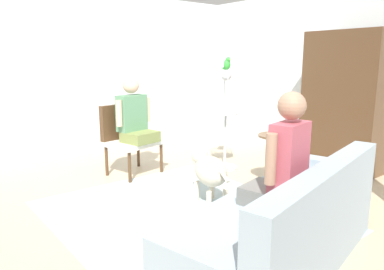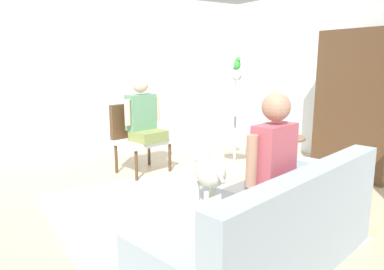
{
  "view_description": "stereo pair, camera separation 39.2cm",
  "coord_description": "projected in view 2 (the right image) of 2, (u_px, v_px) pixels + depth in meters",
  "views": [
    {
      "loc": [
        2.86,
        -2.26,
        1.56
      ],
      "look_at": [
        -0.15,
        0.14,
        0.77
      ],
      "focal_mm": 34.33,
      "sensor_mm": 36.0,
      "label": 1
    },
    {
      "loc": [
        3.09,
        -1.94,
        1.56
      ],
      "look_at": [
        -0.15,
        0.14,
        0.77
      ],
      "focal_mm": 34.33,
      "sensor_mm": 36.0,
      "label": 2
    }
  ],
  "objects": [
    {
      "name": "couch",
      "position": [
        270.0,
        230.0,
        2.79
      ],
      "size": [
        1.31,
        2.18,
        0.83
      ],
      "color": "#8EA0AD",
      "rests_on": "ground"
    },
    {
      "name": "person_on_armchair",
      "position": [
        143.0,
        115.0,
        5.03
      ],
      "size": [
        0.51,
        0.57,
        0.86
      ],
      "color": "olive"
    },
    {
      "name": "armchair",
      "position": [
        137.0,
        132.0,
        5.18
      ],
      "size": [
        0.7,
        0.78,
        0.96
      ],
      "color": "#4C331E",
      "rests_on": "ground"
    },
    {
      "name": "round_end_table",
      "position": [
        284.0,
        156.0,
        4.43
      ],
      "size": [
        0.49,
        0.49,
        0.66
      ],
      "color": "brown",
      "rests_on": "ground"
    },
    {
      "name": "armoire_cabinet",
      "position": [
        361.0,
        104.0,
        4.97
      ],
      "size": [
        1.1,
        0.56,
        1.96
      ],
      "primitive_type": "cube",
      "color": "#4C331E",
      "rests_on": "ground"
    },
    {
      "name": "left_wall",
      "position": [
        110.0,
        74.0,
        6.25
      ],
      "size": [
        0.12,
        6.64,
        2.66
      ],
      "primitive_type": "cube",
      "color": "silver",
      "rests_on": "ground"
    },
    {
      "name": "area_rug",
      "position": [
        181.0,
        215.0,
        3.76
      ],
      "size": [
        2.76,
        2.35,
        0.01
      ],
      "primitive_type": "cube",
      "color": "#9EB2B7",
      "rests_on": "ground"
    },
    {
      "name": "person_on_couch",
      "position": [
        268.0,
        164.0,
        2.69
      ],
      "size": [
        0.5,
        0.5,
        0.89
      ],
      "color": "#62635F"
    },
    {
      "name": "parrot",
      "position": [
        237.0,
        64.0,
        5.03
      ],
      "size": [
        0.17,
        0.1,
        0.18
      ],
      "color": "green",
      "rests_on": "bird_cage_stand"
    },
    {
      "name": "dog",
      "position": [
        209.0,
        171.0,
        3.96
      ],
      "size": [
        0.79,
        0.45,
        0.61
      ],
      "color": "beige",
      "rests_on": "ground"
    },
    {
      "name": "back_wall",
      "position": [
        370.0,
        77.0,
        5.25
      ],
      "size": [
        6.48,
        0.12,
        2.66
      ],
      "primitive_type": "cube",
      "color": "silver",
      "rests_on": "ground"
    },
    {
      "name": "bird_cage_stand",
      "position": [
        235.0,
        122.0,
        5.2
      ],
      "size": [
        0.38,
        0.38,
        1.43
      ],
      "color": "silver",
      "rests_on": "ground"
    },
    {
      "name": "ground_plane",
      "position": [
        189.0,
        210.0,
        3.89
      ],
      "size": [
        7.25,
        7.25,
        0.0
      ],
      "primitive_type": "plane",
      "color": "tan"
    }
  ]
}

